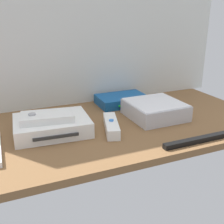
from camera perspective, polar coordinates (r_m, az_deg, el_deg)
ground_plane at (r=87.44cm, az=-0.00°, el=-3.08°), size 100.00×48.00×2.00cm
back_wall at (r=103.40cm, az=-5.69°, el=19.25°), size 110.00×1.20×64.00cm
game_console at (r=82.26cm, az=-12.18°, el=-2.69°), size 22.09×17.64×4.40cm
mini_computer at (r=92.86cm, az=8.77°, el=0.51°), size 17.25×17.25×5.30cm
network_router at (r=104.73cm, az=2.00°, el=2.48°), size 18.09×12.50×3.40cm
remote_wand at (r=82.02cm, az=-0.14°, el=-2.80°), size 7.82×15.20×3.40cm
remote_classic_pad at (r=79.83cm, az=-13.13°, el=-1.00°), size 15.43×10.06×2.40cm
sensor_bar at (r=79.41cm, az=17.92°, el=-5.29°), size 24.01×1.88×1.40cm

